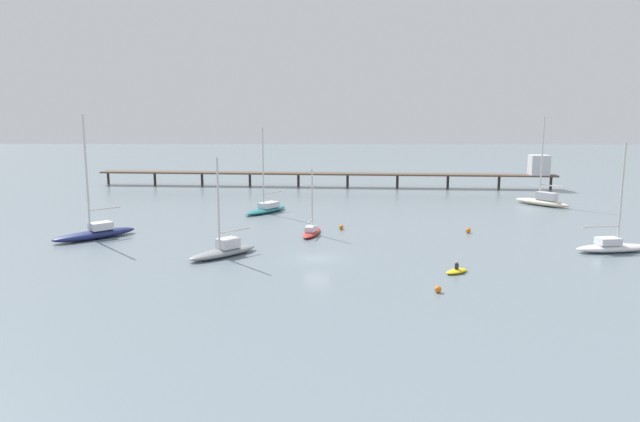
{
  "coord_description": "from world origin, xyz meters",
  "views": [
    {
      "loc": [
        1.22,
        -59.26,
        15.05
      ],
      "look_at": [
        0.0,
        19.86,
        1.5
      ],
      "focal_mm": 33.54,
      "sensor_mm": 36.0,
      "label": 1
    }
  ],
  "objects": [
    {
      "name": "mooring_buoy_near",
      "position": [
        2.76,
        14.8,
        0.3
      ],
      "size": [
        0.6,
        0.6,
        0.6
      ],
      "primitive_type": "sphere",
      "color": "orange",
      "rests_on": "ground_plane"
    },
    {
      "name": "sailboat_navy",
      "position": [
        -26.25,
        9.02,
        0.83
      ],
      "size": [
        8.69,
        8.7,
        14.45
      ],
      "color": "navy",
      "rests_on": "ground_plane"
    },
    {
      "name": "mooring_buoy_inner",
      "position": [
        18.33,
        12.88,
        0.31
      ],
      "size": [
        0.63,
        0.63,
        0.63
      ],
      "primitive_type": "sphere",
      "color": "orange",
      "rests_on": "ground_plane"
    },
    {
      "name": "sailboat_teal",
      "position": [
        -8.02,
        27.31,
        0.71
      ],
      "size": [
        6.81,
        8.33,
        12.45
      ],
      "color": "#1E727A",
      "rests_on": "ground_plane"
    },
    {
      "name": "sailboat_white",
      "position": [
        31.49,
        3.28,
        0.7
      ],
      "size": [
        8.67,
        3.59,
        11.7
      ],
      "color": "white",
      "rests_on": "ground_plane"
    },
    {
      "name": "mooring_buoy_mid",
      "position": [
        10.28,
        -11.42,
        0.29
      ],
      "size": [
        0.58,
        0.58,
        0.58
      ],
      "primitive_type": "sphere",
      "color": "orange",
      "rests_on": "ground_plane"
    },
    {
      "name": "sailboat_cream",
      "position": [
        34.94,
        34.2,
        0.92
      ],
      "size": [
        7.57,
        8.65,
        13.82
      ],
      "color": "beige",
      "rests_on": "ground_plane"
    },
    {
      "name": "sailboat_red",
      "position": [
        -0.91,
        11.53,
        0.53
      ],
      "size": [
        2.83,
        6.56,
        7.91
      ],
      "color": "red",
      "rests_on": "ground_plane"
    },
    {
      "name": "sailboat_gray",
      "position": [
        -9.66,
        0.77,
        0.7
      ],
      "size": [
        7.29,
        7.58,
        10.28
      ],
      "color": "gray",
      "rests_on": "ground_plane"
    },
    {
      "name": "pier",
      "position": [
        13.0,
        55.88,
        3.16
      ],
      "size": [
        88.82,
        9.22,
        6.47
      ],
      "color": "brown",
      "rests_on": "ground_plane"
    },
    {
      "name": "ground_plane",
      "position": [
        0.0,
        0.0,
        0.0
      ],
      "size": [
        400.0,
        400.0,
        0.0
      ],
      "primitive_type": "plane",
      "color": "slate"
    },
    {
      "name": "dinghy_yellow",
      "position": [
        13.09,
        -5.33,
        0.21
      ],
      "size": [
        2.77,
        2.58,
        1.14
      ],
      "color": "yellow",
      "rests_on": "ground_plane"
    }
  ]
}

